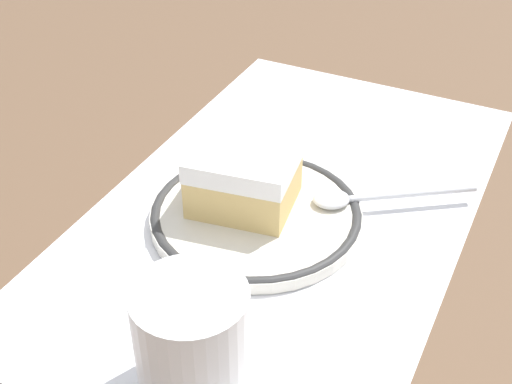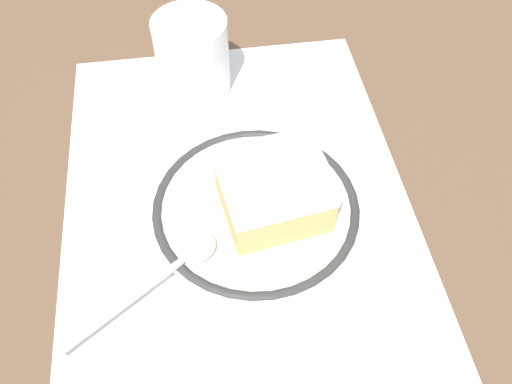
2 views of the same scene
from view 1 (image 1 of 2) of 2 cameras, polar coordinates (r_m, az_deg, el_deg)
ground_plane at (r=0.63m, az=2.44°, el=-1.24°), size 2.40×2.40×0.00m
placemat at (r=0.62m, az=2.44°, el=-1.19°), size 0.52×0.31×0.00m
plate at (r=0.60m, az=-0.00°, el=-1.84°), size 0.18×0.18×0.01m
cake_slice at (r=0.59m, az=-0.98°, el=1.20°), size 0.09×0.10×0.05m
spoon at (r=0.62m, az=8.37°, el=-0.42°), size 0.10×0.13×0.01m
cup at (r=0.46m, az=-5.16°, el=-12.31°), size 0.07×0.07×0.08m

